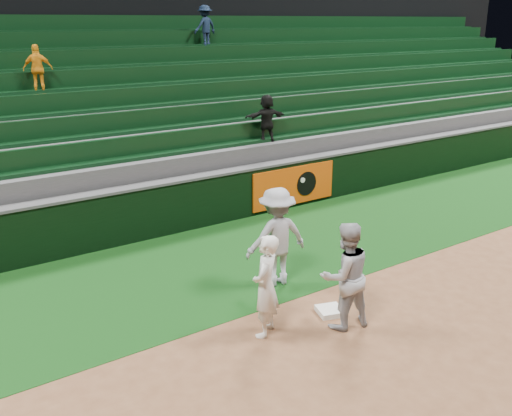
# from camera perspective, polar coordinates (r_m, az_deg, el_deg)

# --- Properties ---
(ground) EXTENTS (70.00, 70.00, 0.00)m
(ground) POSITION_cam_1_polar(r_m,az_deg,el_deg) (9.77, 8.31, -10.67)
(ground) COLOR brown
(ground) RESTS_ON ground
(foul_grass) EXTENTS (36.00, 4.20, 0.01)m
(foul_grass) POSITION_cam_1_polar(r_m,az_deg,el_deg) (11.89, -1.57, -4.99)
(foul_grass) COLOR black
(foul_grass) RESTS_ON ground
(first_base) EXTENTS (0.52, 0.52, 0.09)m
(first_base) POSITION_cam_1_polar(r_m,az_deg,el_deg) (9.82, 7.40, -10.17)
(first_base) COLOR white
(first_base) RESTS_ON ground
(first_baseman) EXTENTS (0.72, 0.68, 1.65)m
(first_baseman) POSITION_cam_1_polar(r_m,az_deg,el_deg) (8.81, 0.96, -7.80)
(first_baseman) COLOR white
(first_baseman) RESTS_ON ground
(baserunner) EXTENTS (0.97, 0.82, 1.77)m
(baserunner) POSITION_cam_1_polar(r_m,az_deg,el_deg) (9.11, 8.89, -6.71)
(baserunner) COLOR #A4A6AE
(baserunner) RESTS_ON ground
(base_coach) EXTENTS (1.28, 0.84, 1.85)m
(base_coach) POSITION_cam_1_polar(r_m,az_deg,el_deg) (10.43, 2.08, -2.90)
(base_coach) COLOR #999CA6
(base_coach) RESTS_ON foul_grass
(field_wall) EXTENTS (36.00, 0.45, 1.25)m
(field_wall) POSITION_cam_1_polar(r_m,az_deg,el_deg) (13.46, -6.64, 0.57)
(field_wall) COLOR black
(field_wall) RESTS_ON ground
(stadium_seating) EXTENTS (36.00, 5.95, 5.15)m
(stadium_seating) POSITION_cam_1_polar(r_m,az_deg,el_deg) (16.53, -13.16, 7.34)
(stadium_seating) COLOR #3A3A3D
(stadium_seating) RESTS_ON ground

